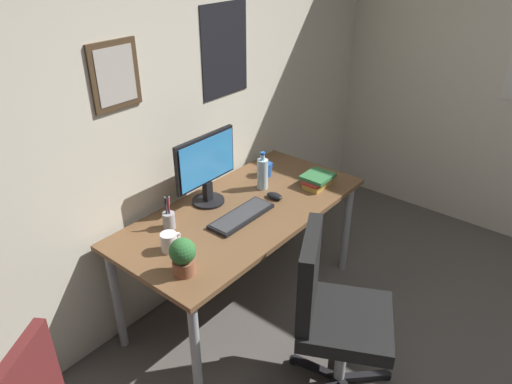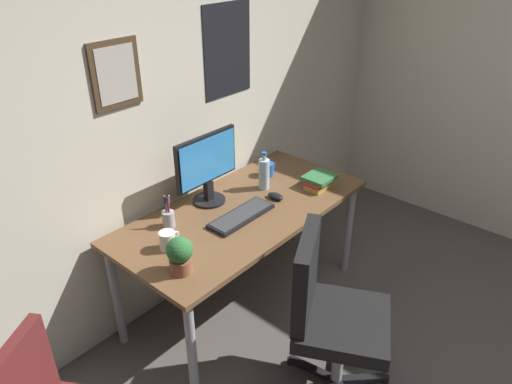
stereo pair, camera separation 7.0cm
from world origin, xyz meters
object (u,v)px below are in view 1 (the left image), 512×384
Objects in this scene: office_chair at (331,308)px; potted_plant at (183,255)px; pen_cup at (169,220)px; book_stack_left at (318,180)px; keyboard at (242,216)px; monitor at (206,167)px; computer_mouse at (275,196)px; water_bottle at (263,173)px; coffee_mug_near at (266,169)px; coffee_mug_far at (169,242)px.

office_chair is 4.87× the size of potted_plant.
pen_cup reaches higher than book_stack_left.
keyboard is (0.12, 0.70, 0.22)m from office_chair.
monitor reaches higher than computer_mouse.
water_bottle is at bearing 133.78° from book_stack_left.
pen_cup is (-0.34, 0.24, 0.04)m from keyboard.
water_bottle is 1.99× the size of coffee_mug_near.
monitor is 4.18× the size of computer_mouse.
pen_cup reaches higher than computer_mouse.
monitor is 0.56m from coffee_mug_far.
book_stack_left is (0.09, -0.36, -0.00)m from coffee_mug_near.
monitor is at bearing 34.75° from potted_plant.
office_chair reaches higher than coffee_mug_near.
pen_cup is (-0.21, 0.94, 0.26)m from office_chair.
pen_cup is at bearing 102.88° from office_chair.
keyboard is at bearing 168.23° from book_stack_left.
office_chair is at bearing -124.57° from coffee_mug_near.
office_chair is 2.21× the size of keyboard.
potted_plant is at bearing 127.02° from office_chair.
office_chair is at bearing -65.34° from coffee_mug_far.
book_stack_left is at bearing -34.36° from monitor.
water_bottle reaches higher than keyboard.
coffee_mug_far is at bearing -176.46° from water_bottle.
potted_plant is at bearing 179.33° from book_stack_left.
monitor is at bearing 174.53° from coffee_mug_near.
coffee_mug_far is at bearing -171.31° from coffee_mug_near.
coffee_mug_near is at bearing 24.22° from keyboard.
pen_cup is at bearing 49.06° from coffee_mug_far.
coffee_mug_near is at bearing -5.47° from monitor.
water_bottle is 0.95m from potted_plant.
book_stack_left is at bearing -46.22° from water_bottle.
water_bottle is 0.37m from book_stack_left.
coffee_mug_near is at bearing -0.73° from pen_cup.
water_bottle reaches higher than coffee_mug_near.
monitor is 0.40m from water_bottle.
pen_cup reaches higher than potted_plant.
monitor is 0.47m from computer_mouse.
coffee_mug_far is (-0.48, 0.08, 0.04)m from keyboard.
office_chair is at bearing -99.84° from keyboard.
coffee_mug_near is 0.85m from pen_cup.
monitor is 0.55m from coffee_mug_near.
keyboard is at bearing 80.16° from office_chair.
coffee_mug_near reaches higher than book_stack_left.
pen_cup reaches higher than keyboard.
pen_cup reaches higher than coffee_mug_near.
water_bottle is (0.36, 0.13, 0.09)m from keyboard.
pen_cup is 1.01m from book_stack_left.
potted_plant is 0.98× the size of pen_cup.
monitor reaches higher than coffee_mug_far.
potted_plant reaches higher than coffee_mug_far.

